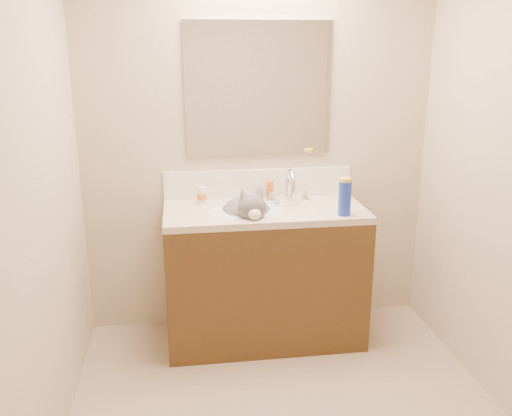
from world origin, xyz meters
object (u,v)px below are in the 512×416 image
object	(u,v)px
spray_can	(345,198)
cat	(248,214)
basin	(246,222)
faucet	(290,188)
vanity_cabinet	(264,277)
silver_jar	(258,194)
amber_bottle	(270,190)
pill_bottle	(202,195)

from	to	relation	value
spray_can	cat	bearing A→B (deg)	162.80
basin	faucet	size ratio (longest dim) A/B	1.61
vanity_cabinet	cat	size ratio (longest dim) A/B	2.71
cat	spray_can	xyz separation A→B (m)	(0.54, -0.17, 0.12)
cat	silver_jar	bearing A→B (deg)	62.01
faucet	vanity_cabinet	bearing A→B (deg)	-142.71
amber_bottle	vanity_cabinet	bearing A→B (deg)	-107.14
vanity_cabinet	faucet	size ratio (longest dim) A/B	4.29
silver_jar	pill_bottle	bearing A→B (deg)	-172.44
vanity_cabinet	spray_can	world-z (taller)	spray_can
basin	silver_jar	xyz separation A→B (m)	(0.11, 0.24, 0.10)
vanity_cabinet	faucet	bearing A→B (deg)	37.29
vanity_cabinet	basin	size ratio (longest dim) A/B	2.67
basin	cat	size ratio (longest dim) A/B	1.02
basin	amber_bottle	size ratio (longest dim) A/B	4.06
cat	silver_jar	size ratio (longest dim) A/B	7.19
amber_bottle	spray_can	xyz separation A→B (m)	(0.36, -0.41, 0.04)
vanity_cabinet	cat	world-z (taller)	cat
faucet	silver_jar	bearing A→B (deg)	159.59
faucet	pill_bottle	world-z (taller)	faucet
basin	silver_jar	bearing A→B (deg)	64.93
faucet	silver_jar	size ratio (longest dim) A/B	4.55
silver_jar	amber_bottle	distance (m)	0.08
cat	faucet	bearing A→B (deg)	24.33
spray_can	pill_bottle	bearing A→B (deg)	156.18
vanity_cabinet	amber_bottle	bearing A→B (deg)	72.86
silver_jar	amber_bottle	bearing A→B (deg)	7.82
amber_bottle	pill_bottle	bearing A→B (deg)	-172.39
cat	amber_bottle	xyz separation A→B (m)	(0.17, 0.24, 0.08)
pill_bottle	amber_bottle	xyz separation A→B (m)	(0.43, 0.06, 0.00)
basin	pill_bottle	distance (m)	0.33
pill_bottle	spray_can	size ratio (longest dim) A/B	0.53
basin	amber_bottle	bearing A→B (deg)	52.94
basin	pill_bottle	world-z (taller)	pill_bottle
faucet	amber_bottle	distance (m)	0.14
vanity_cabinet	basin	distance (m)	0.40
cat	pill_bottle	world-z (taller)	cat
vanity_cabinet	basin	world-z (taller)	basin
faucet	spray_can	bearing A→B (deg)	-52.63
silver_jar	spray_can	xyz separation A→B (m)	(0.44, -0.40, 0.07)
pill_bottle	spray_can	distance (m)	0.87
vanity_cabinet	amber_bottle	world-z (taller)	amber_bottle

